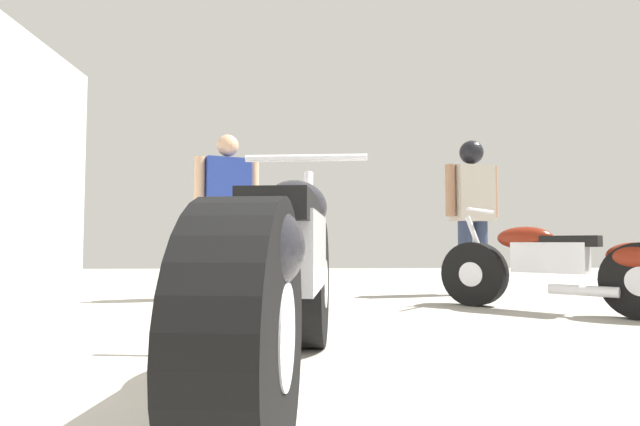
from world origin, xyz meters
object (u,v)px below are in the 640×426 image
(mechanic_with_helmet, at_px, (472,202))
(motorcycle_maroon_cruiser, at_px, (286,275))
(motorcycle_black_naked, at_px, (555,267))
(mechanic_in_blue, at_px, (227,205))

(mechanic_with_helmet, bearing_deg, motorcycle_maroon_cruiser, -119.15)
(motorcycle_maroon_cruiser, xyz_separation_m, mechanic_with_helmet, (1.87, 3.35, 0.55))
(motorcycle_black_naked, xyz_separation_m, mechanic_in_blue, (-2.74, 1.06, 0.56))
(mechanic_in_blue, bearing_deg, motorcycle_maroon_cruiser, -77.59)
(motorcycle_maroon_cruiser, distance_m, mechanic_in_blue, 3.19)
(motorcycle_maroon_cruiser, height_order, motorcycle_black_naked, motorcycle_maroon_cruiser)
(mechanic_in_blue, bearing_deg, mechanic_with_helmet, 6.18)
(motorcycle_black_naked, bearing_deg, motorcycle_maroon_cruiser, -135.66)
(motorcycle_maroon_cruiser, distance_m, motorcycle_black_naked, 2.89)
(motorcycle_maroon_cruiser, bearing_deg, mechanic_in_blue, 102.41)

